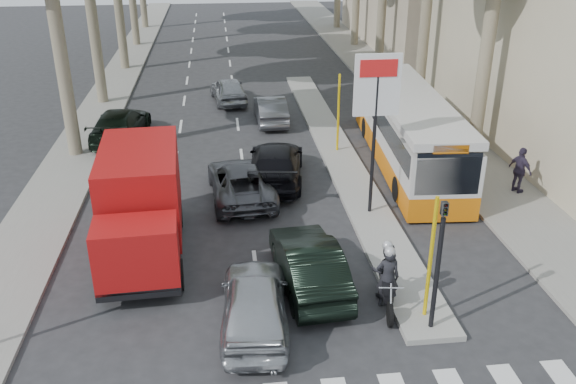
# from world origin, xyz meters

# --- Properties ---
(ground) EXTENTS (120.00, 120.00, 0.00)m
(ground) POSITION_xyz_m (0.00, 0.00, 0.00)
(ground) COLOR #28282B
(ground) RESTS_ON ground
(sidewalk_right) EXTENTS (3.20, 70.00, 0.12)m
(sidewalk_right) POSITION_xyz_m (8.60, 25.00, 0.06)
(sidewalk_right) COLOR gray
(sidewalk_right) RESTS_ON ground
(median_left) EXTENTS (2.40, 64.00, 0.12)m
(median_left) POSITION_xyz_m (-8.00, 28.00, 0.06)
(median_left) COLOR gray
(median_left) RESTS_ON ground
(traffic_island) EXTENTS (1.50, 26.00, 0.16)m
(traffic_island) POSITION_xyz_m (3.25, 11.00, 0.08)
(traffic_island) COLOR gray
(traffic_island) RESTS_ON ground
(billboard) EXTENTS (1.50, 12.10, 5.60)m
(billboard) POSITION_xyz_m (3.25, 5.00, 3.70)
(billboard) COLOR yellow
(billboard) RESTS_ON ground
(traffic_light_island) EXTENTS (0.16, 0.41, 3.60)m
(traffic_light_island) POSITION_xyz_m (3.25, -1.50, 2.49)
(traffic_light_island) COLOR black
(traffic_light_island) RESTS_ON ground
(silver_hatchback) EXTENTS (1.94, 4.27, 1.42)m
(silver_hatchback) POSITION_xyz_m (-1.10, -0.77, 0.71)
(silver_hatchback) COLOR #ADB0B5
(silver_hatchback) RESTS_ON ground
(dark_hatchback) EXTENTS (1.89, 4.50, 1.44)m
(dark_hatchback) POSITION_xyz_m (0.51, 0.89, 0.72)
(dark_hatchback) COLOR black
(dark_hatchback) RESTS_ON ground
(queue_car_a) EXTENTS (2.54, 4.87, 1.31)m
(queue_car_a) POSITION_xyz_m (-1.10, 6.94, 0.65)
(queue_car_a) COLOR #484950
(queue_car_a) RESTS_ON ground
(queue_car_b) EXTENTS (2.74, 5.31, 1.47)m
(queue_car_b) POSITION_xyz_m (0.31, 8.30, 0.74)
(queue_car_b) COLOR black
(queue_car_b) RESTS_ON ground
(queue_car_c) EXTENTS (2.15, 4.24, 1.38)m
(queue_car_c) POSITION_xyz_m (-1.22, 19.41, 0.69)
(queue_car_c) COLOR #94979B
(queue_car_c) RESTS_ON ground
(queue_car_d) EXTENTS (1.49, 4.06, 1.33)m
(queue_car_d) POSITION_xyz_m (0.76, 15.63, 0.66)
(queue_car_d) COLOR #55575D
(queue_car_d) RESTS_ON ground
(queue_car_e) EXTENTS (2.53, 5.18, 1.45)m
(queue_car_e) POSITION_xyz_m (-6.30, 13.87, 0.73)
(queue_car_e) COLOR black
(queue_car_e) RESTS_ON ground
(red_truck) EXTENTS (2.55, 6.05, 3.17)m
(red_truck) POSITION_xyz_m (-4.21, 3.28, 1.68)
(red_truck) COLOR black
(red_truck) RESTS_ON ground
(city_bus) EXTENTS (3.11, 11.27, 2.94)m
(city_bus) POSITION_xyz_m (5.87, 9.54, 1.55)
(city_bus) COLOR orange
(city_bus) RESTS_ON ground
(motorcycle) EXTENTS (0.88, 2.17, 1.85)m
(motorcycle) POSITION_xyz_m (2.43, -0.16, 0.84)
(motorcycle) COLOR black
(motorcycle) RESTS_ON ground
(pedestrian_near) EXTENTS (0.85, 1.13, 1.73)m
(pedestrian_near) POSITION_xyz_m (9.08, 6.01, 0.99)
(pedestrian_near) COLOR #352D43
(pedestrian_near) RESTS_ON sidewalk_right
(pedestrian_far) EXTENTS (1.05, 0.61, 1.53)m
(pedestrian_far) POSITION_xyz_m (7.27, 11.50, 0.88)
(pedestrian_far) COLOR #6E5F52
(pedestrian_far) RESTS_ON sidewalk_right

